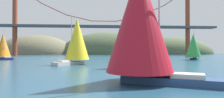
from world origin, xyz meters
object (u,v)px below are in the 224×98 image
object	(u,v)px
sailboat_orange_sail	(3,46)
sailboat_yellow_sail	(77,40)
sailboat_crimson_sail	(140,20)
sailboat_white_mainsail	(130,42)
sailboat_navy_sail	(142,47)
channel_buoy	(138,61)
sailboat_green_sail	(193,46)

from	to	relation	value
sailboat_orange_sail	sailboat_yellow_sail	size ratio (longest dim) A/B	1.00
sailboat_crimson_sail	sailboat_white_mainsail	world-z (taller)	sailboat_crimson_sail
sailboat_white_mainsail	sailboat_navy_sail	distance (m)	38.19
sailboat_crimson_sail	sailboat_yellow_sail	xyz separation A→B (m)	(-8.31, 22.56, -0.41)
sailboat_crimson_sail	channel_buoy	distance (m)	30.47
sailboat_crimson_sail	sailboat_navy_sail	bearing A→B (deg)	76.18
sailboat_green_sail	sailboat_yellow_sail	bearing A→B (deg)	-154.22
sailboat_navy_sail	sailboat_yellow_sail	bearing A→B (deg)	-126.57
sailboat_orange_sail	sailboat_green_sail	xyz separation A→B (m)	(60.71, -7.14, -0.19)
sailboat_yellow_sail	channel_buoy	size ratio (longest dim) A/B	3.79
sailboat_green_sail	sailboat_navy_sail	bearing A→B (deg)	139.29
sailboat_yellow_sail	sailboat_navy_sail	bearing A→B (deg)	53.43
sailboat_white_mainsail	sailboat_orange_sail	world-z (taller)	sailboat_orange_sail
sailboat_green_sail	channel_buoy	distance (m)	22.21
sailboat_orange_sail	channel_buoy	distance (m)	44.58
sailboat_orange_sail	sailboat_navy_sail	bearing A→B (deg)	5.26
sailboat_white_mainsail	sailboat_yellow_sail	size ratio (longest dim) A/B	0.85
sailboat_navy_sail	channel_buoy	size ratio (longest dim) A/B	3.62
sailboat_yellow_sail	channel_buoy	xyz separation A→B (m)	(14.48, 6.82, -4.75)
sailboat_white_mainsail	sailboat_navy_sail	bearing A→B (deg)	73.32
sailboat_orange_sail	sailboat_navy_sail	world-z (taller)	sailboat_orange_sail
sailboat_green_sail	sailboat_yellow_sail	world-z (taller)	sailboat_yellow_sail
sailboat_yellow_sail	sailboat_green_sail	bearing A→B (deg)	25.78
sailboat_orange_sail	sailboat_green_sail	world-z (taller)	sailboat_orange_sail
channel_buoy	sailboat_orange_sail	bearing A→B (deg)	157.79
sailboat_navy_sail	sailboat_yellow_sail	xyz separation A→B (m)	(-20.74, -27.96, 0.86)
sailboat_crimson_sail	channel_buoy	world-z (taller)	sailboat_crimson_sail
sailboat_orange_sail	sailboat_yellow_sail	distance (m)	35.58
sailboat_green_sail	sailboat_yellow_sail	size ratio (longest dim) A/B	0.93
sailboat_white_mainsail	sailboat_green_sail	xyz separation A→B (m)	(24.32, 25.09, 0.13)
sailboat_yellow_sail	sailboat_orange_sail	bearing A→B (deg)	138.44
sailboat_navy_sail	sailboat_green_sail	size ratio (longest dim) A/B	1.02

